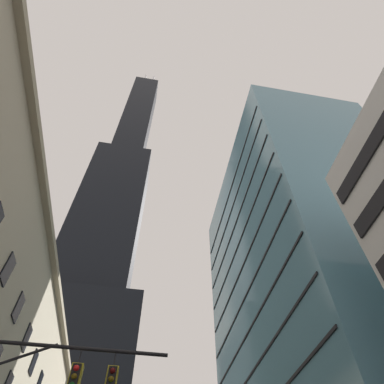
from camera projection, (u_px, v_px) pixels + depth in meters
dark_skyscraper at (99, 257)px, 97.98m from camera, size 29.07×29.07×219.21m
glass_office_midrise at (311, 295)px, 41.10m from camera, size 17.55×31.79×50.83m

